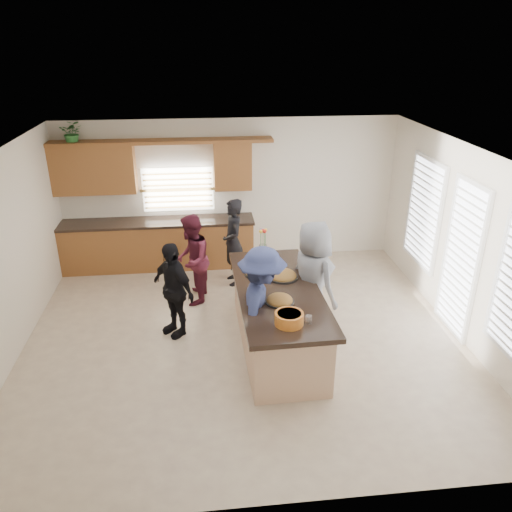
{
  "coord_description": "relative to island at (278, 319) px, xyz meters",
  "views": [
    {
      "loc": [
        -0.52,
        -6.42,
        4.22
      ],
      "look_at": [
        0.23,
        0.41,
        1.15
      ],
      "focal_mm": 35.0,
      "sensor_mm": 36.0,
      "label": 1
    }
  ],
  "objects": [
    {
      "name": "floor",
      "position": [
        -0.46,
        0.31,
        -0.45
      ],
      "size": [
        6.5,
        6.5,
        0.0
      ],
      "primitive_type": "plane",
      "color": "beige",
      "rests_on": "ground"
    },
    {
      "name": "room_shell",
      "position": [
        -0.46,
        0.31,
        1.45
      ],
      "size": [
        6.52,
        6.02,
        2.81
      ],
      "color": "silver",
      "rests_on": "ground"
    },
    {
      "name": "back_cabinetry",
      "position": [
        -1.93,
        3.04,
        0.46
      ],
      "size": [
        4.08,
        0.66,
        2.46
      ],
      "color": "#955E2B",
      "rests_on": "ground"
    },
    {
      "name": "right_wall_glazing",
      "position": [
        2.76,
        0.17,
        0.89
      ],
      "size": [
        0.06,
        4.0,
        2.25
      ],
      "color": "white",
      "rests_on": "ground"
    },
    {
      "name": "island",
      "position": [
        0.0,
        0.0,
        0.0
      ],
      "size": [
        1.22,
        2.73,
        0.95
      ],
      "rotation": [
        0.0,
        0.0,
        0.03
      ],
      "color": "tan",
      "rests_on": "ground"
    },
    {
      "name": "platter_front",
      "position": [
        -0.04,
        -0.38,
        0.52
      ],
      "size": [
        0.39,
        0.39,
        0.16
      ],
      "color": "black",
      "rests_on": "island"
    },
    {
      "name": "platter_mid",
      "position": [
        0.12,
        0.34,
        0.53
      ],
      "size": [
        0.45,
        0.45,
        0.18
      ],
      "color": "black",
      "rests_on": "island"
    },
    {
      "name": "platter_back",
      "position": [
        -0.26,
        0.48,
        0.52
      ],
      "size": [
        0.35,
        0.35,
        0.14
      ],
      "color": "black",
      "rests_on": "island"
    },
    {
      "name": "salad_bowl",
      "position": [
        -0.01,
        -0.93,
        0.58
      ],
      "size": [
        0.36,
        0.36,
        0.15
      ],
      "color": "orange",
      "rests_on": "island"
    },
    {
      "name": "clear_cup",
      "position": [
        0.24,
        -0.94,
        0.55
      ],
      "size": [
        0.08,
        0.08,
        0.11
      ],
      "primitive_type": "cylinder",
      "color": "white",
      "rests_on": "island"
    },
    {
      "name": "plate_stack",
      "position": [
        0.03,
        0.81,
        0.52
      ],
      "size": [
        0.23,
        0.23,
        0.05
      ],
      "primitive_type": "cylinder",
      "color": "#B587C5",
      "rests_on": "island"
    },
    {
      "name": "flower_vase",
      "position": [
        -0.07,
        1.22,
        0.72
      ],
      "size": [
        0.14,
        0.14,
        0.43
      ],
      "color": "silver",
      "rests_on": "island"
    },
    {
      "name": "potted_plant",
      "position": [
        -3.25,
        3.13,
        2.16
      ],
      "size": [
        0.39,
        0.34,
        0.43
      ],
      "primitive_type": "imported",
      "rotation": [
        0.0,
        0.0,
        -0.0
      ],
      "color": "#307931",
      "rests_on": "back_cabinetry"
    },
    {
      "name": "woman_left_back",
      "position": [
        -0.49,
        2.14,
        0.35
      ],
      "size": [
        0.47,
        0.63,
        1.6
      ],
      "primitive_type": "imported",
      "rotation": [
        0.0,
        0.0,
        -1.41
      ],
      "color": "black",
      "rests_on": "ground"
    },
    {
      "name": "woman_left_mid",
      "position": [
        -1.22,
        1.5,
        0.32
      ],
      "size": [
        0.68,
        0.83,
        1.55
      ],
      "primitive_type": "imported",
      "rotation": [
        0.0,
        0.0,
        -1.71
      ],
      "color": "#581A2A",
      "rests_on": "ground"
    },
    {
      "name": "woman_left_front",
      "position": [
        -1.5,
        0.53,
        0.29
      ],
      "size": [
        0.84,
        0.9,
        1.49
      ],
      "primitive_type": "imported",
      "rotation": [
        0.0,
        0.0,
        -0.86
      ],
      "color": "black",
      "rests_on": "ground"
    },
    {
      "name": "woman_right_back",
      "position": [
        -0.27,
        -0.35,
        0.41
      ],
      "size": [
        0.85,
        1.22,
        1.73
      ],
      "primitive_type": "imported",
      "rotation": [
        0.0,
        0.0,
        1.37
      ],
      "color": "navy",
      "rests_on": "ground"
    },
    {
      "name": "woman_right_front",
      "position": [
        0.56,
        0.32,
        0.45
      ],
      "size": [
        0.9,
        1.04,
        1.81
      ],
      "primitive_type": "imported",
      "rotation": [
        0.0,
        0.0,
        2.02
      ],
      "color": "slate",
      "rests_on": "ground"
    }
  ]
}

